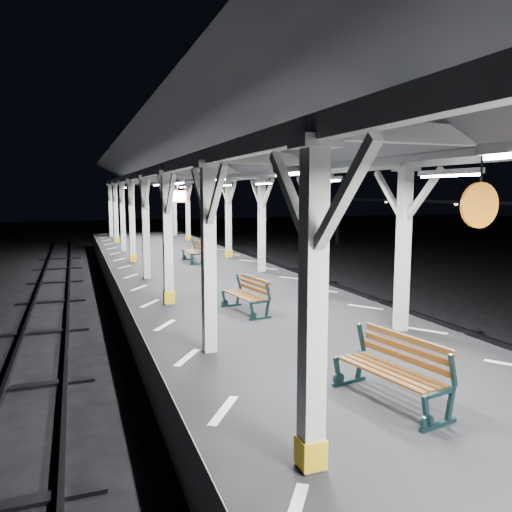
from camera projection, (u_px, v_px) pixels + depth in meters
ground at (272, 358)px, 11.47m from camera, size 120.00×120.00×0.00m
platform at (272, 337)px, 11.41m from camera, size 6.00×50.00×1.00m
hazard_stripes_left at (165, 325)px, 10.51m from camera, size 1.00×48.00×0.01m
hazard_stripes_right at (365, 307)px, 12.18m from camera, size 1.00×48.00×0.01m
track_left at (36, 383)px, 9.76m from camera, size 2.20×60.00×0.16m
track_right at (448, 334)px, 13.16m from camera, size 2.20×60.00×0.16m
canopy at (274, 157)px, 10.88m from camera, size 5.40×49.00×4.65m
bench_near at (395, 368)px, 6.62m from camera, size 0.90×1.73×0.89m
bench_mid at (248, 294)px, 11.62m from camera, size 0.78×1.57×0.81m
bench_far at (195, 251)px, 19.94m from camera, size 0.62×1.61×0.87m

